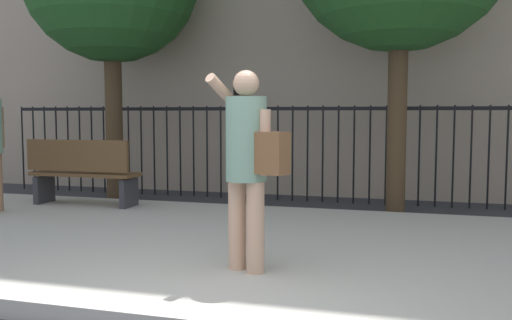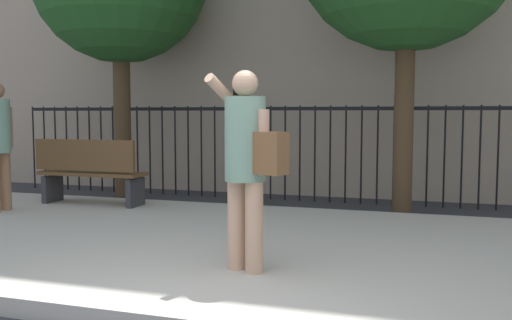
% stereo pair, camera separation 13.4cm
% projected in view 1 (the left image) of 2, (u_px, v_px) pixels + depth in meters
% --- Properties ---
extents(sidewalk, '(28.00, 4.40, 0.15)m').
position_uv_depth(sidewalk, '(276.00, 251.00, 5.68)').
color(sidewalk, '#B2ADA3').
rests_on(sidewalk, ground).
extents(iron_fence, '(12.03, 0.04, 1.60)m').
position_uv_depth(iron_fence, '(331.00, 141.00, 9.14)').
color(iron_fence, black).
rests_on(iron_fence, ground).
extents(pedestrian_on_phone, '(0.72, 0.55, 1.68)m').
position_uv_depth(pedestrian_on_phone, '(248.00, 156.00, 4.59)').
color(pedestrian_on_phone, tan).
rests_on(pedestrian_on_phone, sidewalk).
extents(street_bench, '(1.60, 0.45, 0.95)m').
position_uv_depth(street_bench, '(82.00, 171.00, 7.96)').
color(street_bench, brown).
rests_on(street_bench, sidewalk).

